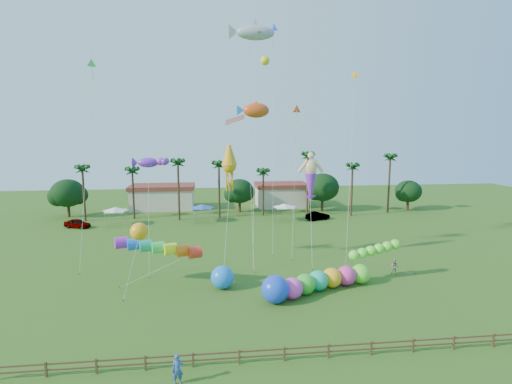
{
  "coord_description": "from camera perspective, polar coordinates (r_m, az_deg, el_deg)",
  "views": [
    {
      "loc": [
        -4.78,
        -30.16,
        14.98
      ],
      "look_at": [
        0.0,
        10.0,
        9.0
      ],
      "focal_mm": 28.0,
      "sensor_mm": 36.0,
      "label": 1
    }
  ],
  "objects": [
    {
      "name": "delta_kite_blue",
      "position": [
        52.19,
        2.51,
        21.75
      ],
      "size": [
        1.22,
        3.88,
        28.24
      ],
      "color": "blue",
      "rests_on": "ground"
    },
    {
      "name": "delta_kite_yellow",
      "position": [
        46.59,
        13.9,
        15.29
      ],
      "size": [
        2.08,
        3.69,
        21.82
      ],
      "color": "gold",
      "rests_on": "ground"
    },
    {
      "name": "lobster_kite",
      "position": [
        45.76,
        -15.16,
        4.08
      ],
      "size": [
        4.39,
        5.92,
        12.53
      ],
      "color": "purple",
      "rests_on": "ground"
    },
    {
      "name": "orange_ball_kite",
      "position": [
        38.34,
        -16.36,
        -5.42
      ],
      "size": [
        2.51,
        2.59,
        6.86
      ],
      "color": "#FF9D14",
      "rests_on": "ground"
    },
    {
      "name": "squid_kite",
      "position": [
        45.24,
        -3.84,
        3.74
      ],
      "size": [
        2.19,
        5.77,
        13.83
      ],
      "color": "orange",
      "rests_on": "ground"
    },
    {
      "name": "car_a",
      "position": [
        69.89,
        -24.16,
        -4.12
      ],
      "size": [
        4.52,
        3.1,
        1.43
      ],
      "primitive_type": "imported",
      "rotation": [
        0.0,
        0.0,
        1.2
      ],
      "color": "#4C4C54",
      "rests_on": "ground"
    },
    {
      "name": "spectator_b",
      "position": [
        45.91,
        19.19,
        -10.06
      ],
      "size": [
        0.99,
        0.94,
        1.61
      ],
      "primitive_type": "imported",
      "rotation": [
        0.0,
        0.0,
        -0.59
      ],
      "color": "gray",
      "rests_on": "ground"
    },
    {
      "name": "tree_line",
      "position": [
        75.39,
        -0.36,
        0.24
      ],
      "size": [
        69.46,
        8.91,
        11.0
      ],
      "color": "#3A2819",
      "rests_on": "ground"
    },
    {
      "name": "shark_kite",
      "position": [
        49.8,
        -0.09,
        21.79
      ],
      "size": [
        6.07,
        7.51,
        27.58
      ],
      "color": "#989CA6",
      "rests_on": "ground"
    },
    {
      "name": "blue_ball",
      "position": [
        39.69,
        -4.83,
        -12.05
      ],
      "size": [
        2.25,
        2.25,
        2.25
      ],
      "primitive_type": "sphere",
      "color": "blue",
      "rests_on": "ground"
    },
    {
      "name": "green_worm",
      "position": [
        41.78,
        13.8,
        -8.78
      ],
      "size": [
        10.32,
        2.63,
        3.44
      ],
      "color": "#60F035",
      "rests_on": "ground"
    },
    {
      "name": "buildings_row",
      "position": [
        81.22,
        -5.51,
        -0.83
      ],
      "size": [
        35.0,
        7.0,
        4.0
      ],
      "color": "beige",
      "rests_on": "ground"
    },
    {
      "name": "spectator_a",
      "position": [
        26.59,
        -11.14,
        -23.64
      ],
      "size": [
        0.72,
        0.51,
        1.87
      ],
      "primitive_type": "imported",
      "rotation": [
        0.0,
        0.0,
        0.1
      ],
      "color": "#2B4D99",
      "rests_on": "ground"
    },
    {
      "name": "delta_kite_green",
      "position": [
        48.58,
        -22.48,
        15.91
      ],
      "size": [
        2.12,
        4.05,
        22.96
      ],
      "color": "#34DE4A",
      "rests_on": "ground"
    },
    {
      "name": "delta_kite_red",
      "position": [
        49.93,
        5.84,
        11.29
      ],
      "size": [
        1.91,
        4.24,
        18.42
      ],
      "color": "#FA4F1B",
      "rests_on": "ground"
    },
    {
      "name": "caterpillar_inflatable",
      "position": [
        38.97,
        8.28,
        -12.63
      ],
      "size": [
        11.93,
        6.25,
        2.5
      ],
      "rotation": [
        0.0,
        0.0,
        0.39
      ],
      "color": "#FD42C4",
      "rests_on": "ground"
    },
    {
      "name": "tent_row",
      "position": [
        67.62,
        -7.72,
        -2.09
      ],
      "size": [
        31.0,
        4.0,
        0.6
      ],
      "color": "white",
      "rests_on": "ground"
    },
    {
      "name": "fish_kite",
      "position": [
        46.57,
        0.03,
        11.58
      ],
      "size": [
        4.57,
        5.91,
        18.51
      ],
      "color": "#D24717",
      "rests_on": "ground"
    },
    {
      "name": "fence",
      "position": [
        28.51,
        4.1,
        -21.87
      ],
      "size": [
        36.12,
        0.12,
        1.0
      ],
      "color": "brown",
      "rests_on": "ground"
    },
    {
      "name": "merman_kite",
      "position": [
        47.34,
        7.8,
        1.78
      ],
      "size": [
        2.34,
        5.08,
        12.29
      ],
      "color": "#EBC285",
      "rests_on": "ground"
    },
    {
      "name": "car_b",
      "position": [
        70.39,
        8.81,
        -3.39
      ],
      "size": [
        4.53,
        2.95,
        1.41
      ],
      "primitive_type": "imported",
      "rotation": [
        0.0,
        0.0,
        1.94
      ],
      "color": "#4C4C54",
      "rests_on": "ground"
    },
    {
      "name": "ground",
      "position": [
        34.01,
        2.09,
        -17.72
      ],
      "size": [
        160.0,
        160.0,
        0.0
      ],
      "primitive_type": "plane",
      "color": "#285116",
      "rests_on": "ground"
    },
    {
      "name": "rainbow_tube",
      "position": [
        39.84,
        -11.81,
        -8.54
      ],
      "size": [
        9.57,
        2.6,
        4.07
      ],
      "color": "#FA341B",
      "rests_on": "ground"
    }
  ]
}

